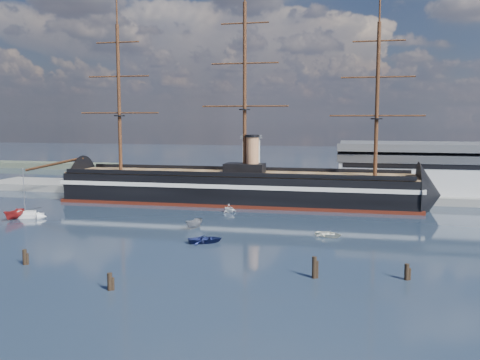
# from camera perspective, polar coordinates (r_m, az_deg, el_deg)

# --- Properties ---
(ground) EXTENTS (600.00, 600.00, 0.00)m
(ground) POSITION_cam_1_polar(r_m,az_deg,el_deg) (118.09, -3.61, -3.95)
(ground) COLOR #192436
(ground) RESTS_ON ground
(quay) EXTENTS (180.00, 18.00, 2.00)m
(quay) POSITION_cam_1_polar(r_m,az_deg,el_deg) (150.50, 4.06, -1.66)
(quay) COLOR slate
(quay) RESTS_ON ground
(warehouse) EXTENTS (63.00, 21.00, 11.60)m
(warehouse) POSITION_cam_1_polar(r_m,az_deg,el_deg) (153.48, 22.31, 1.03)
(warehouse) COLOR #B7BABC
(warehouse) RESTS_ON ground
(quay_tower) EXTENTS (5.00, 5.00, 15.00)m
(quay_tower) POSITION_cam_1_polar(r_m,az_deg,el_deg) (147.76, 1.22, 2.01)
(quay_tower) COLOR silver
(quay_tower) RESTS_ON ground
(warship) EXTENTS (113.01, 17.77, 53.94)m
(warship) POSITION_cam_1_polar(r_m,az_deg,el_deg) (136.39, -1.04, -0.79)
(warship) COLOR black
(warship) RESTS_ON ground
(sailboat) EXTENTS (7.11, 3.94, 10.92)m
(sailboat) POSITION_cam_1_polar(r_m,az_deg,el_deg) (125.60, -21.79, -3.46)
(sailboat) COLOR silver
(sailboat) RESTS_ON ground
(motorboat_a) EXTENTS (6.94, 3.04, 2.70)m
(motorboat_a) POSITION_cam_1_polar(r_m,az_deg,el_deg) (124.53, -22.91, -3.92)
(motorboat_a) COLOR maroon
(motorboat_a) RESTS_ON ground
(motorboat_b) EXTENTS (2.96, 4.05, 1.76)m
(motorboat_b) POSITION_cam_1_polar(r_m,az_deg,el_deg) (94.10, -3.72, -6.70)
(motorboat_b) COLOR navy
(motorboat_b) RESTS_ON ground
(motorboat_c) EXTENTS (6.13, 3.70, 2.31)m
(motorboat_c) POSITION_cam_1_polar(r_m,az_deg,el_deg) (105.97, -4.92, -5.19)
(motorboat_c) COLOR slate
(motorboat_c) RESTS_ON ground
(motorboat_d) EXTENTS (5.97, 6.30, 2.22)m
(motorboat_d) POSITION_cam_1_polar(r_m,az_deg,el_deg) (123.16, -1.16, -3.50)
(motorboat_d) COLOR white
(motorboat_d) RESTS_ON ground
(motorboat_e) EXTENTS (2.23, 3.35, 1.45)m
(motorboat_e) POSITION_cam_1_polar(r_m,az_deg,el_deg) (99.80, 9.43, -6.00)
(motorboat_e) COLOR white
(motorboat_e) RESTS_ON ground
(piling_near_left) EXTENTS (0.64, 0.64, 3.00)m
(piling_near_left) POSITION_cam_1_polar(r_m,az_deg,el_deg) (86.57, -21.95, -8.36)
(piling_near_left) COLOR black
(piling_near_left) RESTS_ON ground
(piling_near_mid) EXTENTS (0.64, 0.64, 2.93)m
(piling_near_mid) POSITION_cam_1_polar(r_m,az_deg,el_deg) (70.99, -13.70, -11.35)
(piling_near_mid) COLOR black
(piling_near_mid) RESTS_ON ground
(piling_near_right) EXTENTS (0.64, 0.64, 3.69)m
(piling_near_right) POSITION_cam_1_polar(r_m,az_deg,el_deg) (74.62, 7.91, -10.32)
(piling_near_right) COLOR black
(piling_near_right) RESTS_ON ground
(piling_far_right) EXTENTS (0.64, 0.64, 2.91)m
(piling_far_right) POSITION_cam_1_polar(r_m,az_deg,el_deg) (76.53, 17.33, -10.13)
(piling_far_right) COLOR black
(piling_far_right) RESTS_ON ground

